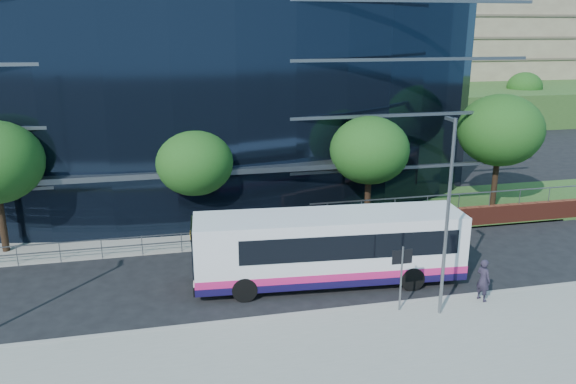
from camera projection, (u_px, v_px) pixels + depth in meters
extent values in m
plane|color=black|center=(285.00, 306.00, 23.78)|extent=(200.00, 200.00, 0.00)
cube|color=gray|center=(316.00, 373.00, 19.07)|extent=(80.00, 8.00, 0.15)
cube|color=gray|center=(290.00, 316.00, 22.82)|extent=(80.00, 0.25, 0.16)
cube|color=gold|center=(289.00, 315.00, 23.03)|extent=(80.00, 0.08, 0.01)
cube|color=gold|center=(288.00, 313.00, 23.17)|extent=(80.00, 0.08, 0.01)
cube|color=gray|center=(145.00, 229.00, 32.80)|extent=(50.00, 8.00, 0.10)
cube|color=black|center=(167.00, 73.00, 43.15)|extent=(38.00, 16.00, 16.00)
cube|color=#595E66|center=(177.00, 173.00, 30.79)|extent=(22.00, 1.20, 0.30)
cube|color=maroon|center=(575.00, 209.00, 34.65)|extent=(34.00, 0.40, 1.20)
cube|color=slate|center=(101.00, 240.00, 28.35)|extent=(24.00, 0.05, 0.05)
cube|color=slate|center=(102.00, 248.00, 28.48)|extent=(24.00, 0.05, 0.05)
cylinder|color=slate|center=(102.00, 249.00, 28.49)|extent=(0.04, 0.04, 1.10)
cube|color=#2D511E|center=(416.00, 94.00, 82.37)|extent=(60.00, 42.00, 4.00)
cylinder|color=slate|center=(401.00, 279.00, 22.79)|extent=(0.08, 0.08, 2.80)
cube|color=black|center=(402.00, 257.00, 22.54)|extent=(0.85, 0.06, 0.60)
cylinder|color=black|center=(2.00, 223.00, 29.01)|extent=(0.36, 0.36, 3.30)
cylinder|color=black|center=(197.00, 211.00, 31.64)|extent=(0.36, 0.36, 2.86)
ellipsoid|color=#1D4313|center=(195.00, 162.00, 30.85)|extent=(4.29, 4.29, 3.65)
cylinder|color=black|center=(367.00, 200.00, 33.24)|extent=(0.36, 0.36, 3.08)
ellipsoid|color=#1D4313|center=(370.00, 150.00, 32.39)|extent=(4.62, 4.62, 3.93)
cylinder|color=black|center=(495.00, 183.00, 36.01)|extent=(0.36, 0.36, 3.52)
ellipsoid|color=#1D4313|center=(500.00, 130.00, 35.04)|extent=(5.28, 5.28, 4.49)
cylinder|color=black|center=(411.00, 115.00, 65.84)|extent=(0.36, 0.36, 3.08)
ellipsoid|color=#1D4313|center=(413.00, 89.00, 64.99)|extent=(4.62, 4.62, 3.93)
cylinder|color=black|center=(522.00, 109.00, 71.10)|extent=(0.36, 0.36, 2.86)
ellipsoid|color=#1D4313|center=(524.00, 87.00, 70.32)|extent=(4.29, 4.29, 3.65)
cylinder|color=slate|center=(447.00, 220.00, 21.81)|extent=(0.14, 0.14, 8.00)
cube|color=slate|center=(451.00, 119.00, 21.04)|extent=(0.15, 0.70, 0.12)
cube|color=silver|center=(329.00, 245.00, 25.47)|extent=(12.31, 3.68, 2.92)
cube|color=#140D3A|center=(329.00, 272.00, 25.83)|extent=(12.34, 3.73, 0.33)
cube|color=#CD1E68|center=(329.00, 265.00, 25.74)|extent=(12.34, 3.73, 0.33)
cube|color=black|center=(344.00, 236.00, 25.44)|extent=(9.90, 3.54, 1.10)
cube|color=black|center=(193.00, 250.00, 24.59)|extent=(0.26, 2.37, 1.71)
cube|color=black|center=(192.00, 228.00, 24.30)|extent=(0.27, 2.26, 0.44)
cube|color=yellow|center=(191.00, 226.00, 24.56)|extent=(0.13, 1.21, 0.24)
cube|color=black|center=(195.00, 281.00, 25.01)|extent=(0.30, 2.65, 0.26)
cylinder|color=black|center=(245.00, 289.00, 24.09)|extent=(1.13, 0.41, 1.10)
cylinder|color=black|center=(412.00, 278.00, 25.12)|extent=(1.13, 0.41, 1.10)
imported|color=#262031|center=(483.00, 280.00, 23.75)|extent=(0.62, 0.78, 1.86)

